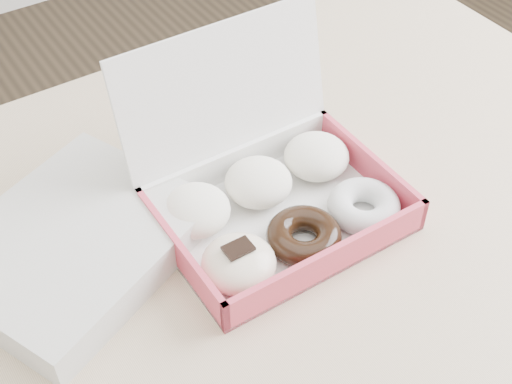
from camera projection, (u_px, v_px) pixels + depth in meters
table at (249, 266)px, 0.93m from camera, size 1.20×0.80×0.75m
donut_box at (271, 196)px, 0.86m from camera, size 0.28×0.25×0.20m
newspapers at (74, 244)px, 0.82m from camera, size 0.34×0.31×0.04m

